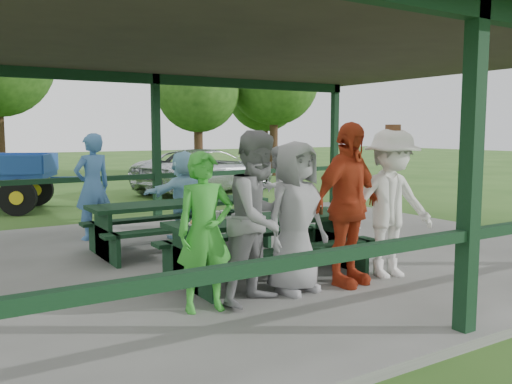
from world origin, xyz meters
TOP-DOWN VIEW (x-y plane):
  - ground at (0.00, 0.00)m, footprint 90.00×90.00m
  - concrete_slab at (0.00, 0.00)m, footprint 10.00×8.00m
  - pavilion_structure at (0.00, 0.00)m, footprint 10.60×8.60m
  - picnic_table_near at (-0.51, -1.20)m, footprint 2.56×1.39m
  - picnic_table_far at (-0.80, 0.80)m, footprint 2.78×1.39m
  - table_setting at (-0.44, -1.19)m, footprint 2.35×0.45m
  - contestant_green at (-1.78, -2.03)m, footprint 0.65×0.49m
  - contestant_grey_left at (-1.17, -2.10)m, footprint 1.08×0.96m
  - contestant_grey_mid at (-0.61, -1.98)m, footprint 0.92×0.68m
  - contestant_red at (0.08, -2.07)m, footprint 1.21×0.70m
  - contestant_white_fedora at (0.78, -2.08)m, footprint 1.30×0.88m
  - spectator_lblue at (-0.37, 1.66)m, footprint 1.46×0.72m
  - spectator_blue at (-1.74, 2.31)m, footprint 0.74×0.58m
  - spectator_grey at (1.53, 1.56)m, footprint 0.92×0.82m
  - pickup_truck at (3.55, 8.47)m, footprint 5.45×3.88m
  - tree_mid at (5.45, 13.07)m, footprint 3.34×3.34m
  - tree_right at (8.94, 12.80)m, footprint 3.89×3.89m
  - tree_far_right at (9.55, 14.51)m, footprint 3.41×3.41m

SIDE VIEW (x-z plane):
  - ground at x=0.00m, z-range 0.00..0.00m
  - concrete_slab at x=0.00m, z-range 0.00..0.10m
  - picnic_table_near at x=-0.51m, z-range 0.20..0.95m
  - picnic_table_far at x=-0.80m, z-range 0.20..0.95m
  - pickup_truck at x=3.55m, z-range 0.00..1.38m
  - spectator_lblue at x=-0.37m, z-range 0.10..1.60m
  - spectator_grey at x=1.53m, z-range 0.10..1.65m
  - table_setting at x=-0.44m, z-range 0.83..0.93m
  - contestant_green at x=-1.78m, z-range 0.10..1.74m
  - contestant_grey_mid at x=-0.61m, z-range 0.10..1.83m
  - spectator_blue at x=-1.74m, z-range 0.10..1.90m
  - contestant_grey_left at x=-1.17m, z-range 0.10..1.95m
  - contestant_white_fedora at x=0.78m, z-range 0.08..1.99m
  - contestant_red at x=0.08m, z-range 0.10..2.05m
  - pavilion_structure at x=0.00m, z-range 1.55..4.79m
  - tree_mid at x=5.45m, z-range 0.92..6.14m
  - tree_far_right at x=9.55m, z-range 0.94..6.27m
  - tree_right at x=8.94m, z-range 1.08..7.15m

